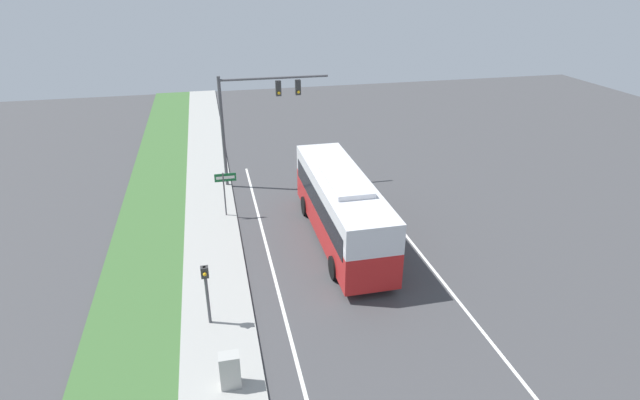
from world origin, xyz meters
The scene contains 10 objects.
ground_plane centered at (0.00, 0.00, 0.00)m, with size 80.00×80.00×0.00m, color #424244.
sidewalk centered at (-6.20, 0.00, 0.06)m, with size 2.80×80.00×0.12m.
grass_verge centered at (-9.40, 0.00, 0.05)m, with size 3.60×80.00×0.10m.
lane_divider_near centered at (-3.60, 0.00, 0.00)m, with size 0.14×30.00×0.01m.
lane_divider_far centered at (3.60, 0.00, 0.00)m, with size 0.14×30.00×0.01m.
bus centered at (0.16, 3.88, 1.99)m, with size 2.64×10.52×3.65m.
signal_gantry centered at (-3.11, 12.20, 4.94)m, with size 6.63×0.41×6.92m.
pedestrian_signal centered at (-6.49, -1.46, 1.82)m, with size 0.28×0.34×2.63m.
street_sign centered at (-5.30, 7.83, 1.84)m, with size 1.16×0.08×2.63m.
utility_cabinet centered at (-5.91, -4.89, 0.75)m, with size 0.66×0.47×1.27m.
Camera 1 is at (-5.82, -17.53, 12.53)m, focal length 28.00 mm.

